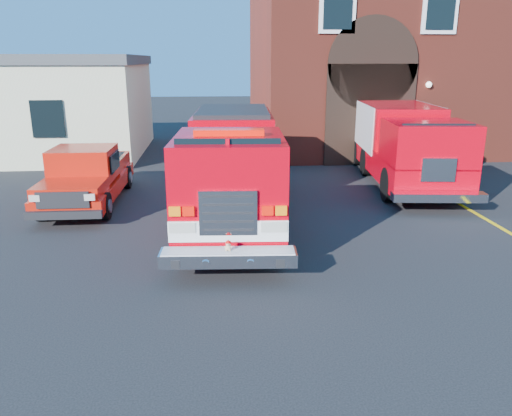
{
  "coord_description": "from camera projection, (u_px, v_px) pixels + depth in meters",
  "views": [
    {
      "loc": [
        -0.87,
        -10.7,
        4.14
      ],
      "look_at": [
        0.0,
        -1.2,
        1.3
      ],
      "focal_mm": 35.0,
      "sensor_mm": 36.0,
      "label": 1
    }
  ],
  "objects": [
    {
      "name": "fire_station",
      "position": [
        411.0,
        58.0,
        24.39
      ],
      "size": [
        15.2,
        10.2,
        8.45
      ],
      "color": "maroon",
      "rests_on": "ground"
    },
    {
      "name": "ground",
      "position": [
        251.0,
        247.0,
        11.47
      ],
      "size": [
        100.0,
        100.0,
        0.0
      ],
      "primitive_type": "plane",
      "color": "black",
      "rests_on": "ground"
    },
    {
      "name": "parking_stripe_far",
      "position": [
        408.0,
        175.0,
        18.72
      ],
      "size": [
        0.12,
        3.0,
        0.01
      ],
      "primitive_type": "cube",
      "color": "#DDB20B",
      "rests_on": "ground"
    },
    {
      "name": "parking_stripe_near",
      "position": [
        496.0,
        225.0,
        12.99
      ],
      "size": [
        0.12,
        3.0,
        0.01
      ],
      "primitive_type": "cube",
      "color": "#DDB20B",
      "rests_on": "ground"
    },
    {
      "name": "secondary_truck",
      "position": [
        403.0,
        141.0,
        17.39
      ],
      "size": [
        3.36,
        8.24,
        2.6
      ],
      "color": "black",
      "rests_on": "ground"
    },
    {
      "name": "pickup_truck",
      "position": [
        87.0,
        176.0,
        14.82
      ],
      "size": [
        1.94,
        5.27,
        1.72
      ],
      "color": "black",
      "rests_on": "ground"
    },
    {
      "name": "side_building",
      "position": [
        29.0,
        105.0,
        22.47
      ],
      "size": [
        10.2,
        8.2,
        4.35
      ],
      "color": "beige",
      "rests_on": "ground"
    },
    {
      "name": "fire_engine",
      "position": [
        232.0,
        165.0,
        13.48
      ],
      "size": [
        3.02,
        9.01,
        2.73
      ],
      "color": "black",
      "rests_on": "ground"
    },
    {
      "name": "parking_stripe_mid",
      "position": [
        444.0,
        195.0,
        15.85
      ],
      "size": [
        0.12,
        3.0,
        0.01
      ],
      "primitive_type": "cube",
      "color": "#DDB20B",
      "rests_on": "ground"
    }
  ]
}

